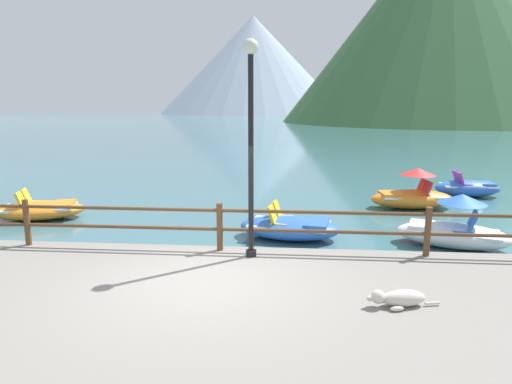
{
  "coord_description": "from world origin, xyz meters",
  "views": [
    {
      "loc": [
        1.45,
        -6.96,
        3.27
      ],
      "look_at": [
        0.42,
        5.0,
        0.9
      ],
      "focal_mm": 31.89,
      "sensor_mm": 36.0,
      "label": 1
    }
  ],
  "objects_px": {
    "pedal_boat_1": "(454,230)",
    "pedal_boat_4": "(412,195)",
    "dog_resting": "(399,298)",
    "pedal_boat_3": "(468,188)",
    "pedal_boat_2": "(39,210)",
    "lamp_post": "(251,129)",
    "pedal_boat_0": "(290,227)"
  },
  "relations": [
    {
      "from": "lamp_post",
      "to": "pedal_boat_4",
      "type": "distance_m",
      "value": 7.94
    },
    {
      "from": "lamp_post",
      "to": "dog_resting",
      "type": "height_order",
      "value": "lamp_post"
    },
    {
      "from": "dog_resting",
      "to": "pedal_boat_4",
      "type": "height_order",
      "value": "pedal_boat_4"
    },
    {
      "from": "pedal_boat_2",
      "to": "pedal_boat_4",
      "type": "distance_m",
      "value": 11.16
    },
    {
      "from": "lamp_post",
      "to": "dog_resting",
      "type": "relative_size",
      "value": 3.67
    },
    {
      "from": "lamp_post",
      "to": "pedal_boat_3",
      "type": "distance_m",
      "value": 10.95
    },
    {
      "from": "pedal_boat_3",
      "to": "dog_resting",
      "type": "bearing_deg",
      "value": -114.39
    },
    {
      "from": "lamp_post",
      "to": "pedal_boat_0",
      "type": "relative_size",
      "value": 1.51
    },
    {
      "from": "pedal_boat_0",
      "to": "pedal_boat_2",
      "type": "height_order",
      "value": "pedal_boat_0"
    },
    {
      "from": "lamp_post",
      "to": "pedal_boat_4",
      "type": "height_order",
      "value": "lamp_post"
    },
    {
      "from": "dog_resting",
      "to": "pedal_boat_4",
      "type": "bearing_deg",
      "value": 74.93
    },
    {
      "from": "dog_resting",
      "to": "pedal_boat_3",
      "type": "distance_m",
      "value": 11.1
    },
    {
      "from": "pedal_boat_1",
      "to": "pedal_boat_2",
      "type": "distance_m",
      "value": 11.0
    },
    {
      "from": "lamp_post",
      "to": "pedal_boat_0",
      "type": "distance_m",
      "value": 3.66
    },
    {
      "from": "dog_resting",
      "to": "pedal_boat_0",
      "type": "xyz_separation_m",
      "value": [
        -1.61,
        4.53,
        -0.25
      ]
    },
    {
      "from": "pedal_boat_2",
      "to": "pedal_boat_3",
      "type": "height_order",
      "value": "pedal_boat_3"
    },
    {
      "from": "lamp_post",
      "to": "pedal_boat_2",
      "type": "distance_m",
      "value": 7.89
    },
    {
      "from": "pedal_boat_2",
      "to": "dog_resting",
      "type": "bearing_deg",
      "value": -33.44
    },
    {
      "from": "dog_resting",
      "to": "pedal_boat_1",
      "type": "relative_size",
      "value": 0.4
    },
    {
      "from": "pedal_boat_4",
      "to": "dog_resting",
      "type": "bearing_deg",
      "value": -105.07
    },
    {
      "from": "lamp_post",
      "to": "pedal_boat_3",
      "type": "xyz_separation_m",
      "value": [
        6.89,
        8.13,
        -2.49
      ]
    },
    {
      "from": "pedal_boat_0",
      "to": "pedal_boat_1",
      "type": "xyz_separation_m",
      "value": [
        3.75,
        -0.37,
        0.12
      ]
    },
    {
      "from": "lamp_post",
      "to": "pedal_boat_1",
      "type": "height_order",
      "value": "lamp_post"
    },
    {
      "from": "pedal_boat_0",
      "to": "pedal_boat_4",
      "type": "xyz_separation_m",
      "value": [
        3.78,
        3.55,
        0.13
      ]
    },
    {
      "from": "lamp_post",
      "to": "pedal_boat_4",
      "type": "bearing_deg",
      "value": 53.66
    },
    {
      "from": "pedal_boat_2",
      "to": "pedal_boat_1",
      "type": "bearing_deg",
      "value": -8.45
    },
    {
      "from": "pedal_boat_1",
      "to": "pedal_boat_4",
      "type": "bearing_deg",
      "value": 89.49
    },
    {
      "from": "pedal_boat_0",
      "to": "pedal_boat_4",
      "type": "distance_m",
      "value": 5.19
    },
    {
      "from": "pedal_boat_3",
      "to": "pedal_boat_2",
      "type": "bearing_deg",
      "value": -162.0
    },
    {
      "from": "pedal_boat_4",
      "to": "pedal_boat_2",
      "type": "bearing_deg",
      "value": -168.1
    },
    {
      "from": "pedal_boat_1",
      "to": "pedal_boat_3",
      "type": "xyz_separation_m",
      "value": [
        2.44,
        5.95,
        -0.09
      ]
    },
    {
      "from": "lamp_post",
      "to": "pedal_boat_1",
      "type": "distance_m",
      "value": 5.51
    }
  ]
}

